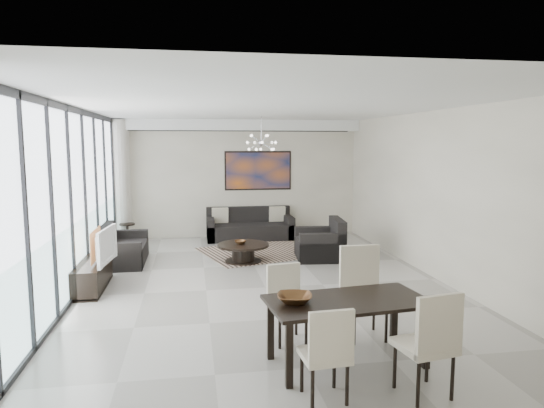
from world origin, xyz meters
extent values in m
cube|color=#A8A39B|center=(0.00, 0.00, 0.01)|extent=(6.00, 9.00, 0.02)
cube|color=white|center=(0.00, 0.00, 2.89)|extent=(6.00, 9.00, 0.02)
cube|color=beige|center=(0.00, 4.49, 1.45)|extent=(6.00, 0.02, 2.90)
cube|color=beige|center=(0.00, -4.49, 1.45)|extent=(6.00, 0.02, 2.90)
cube|color=beige|center=(2.99, 0.00, 1.45)|extent=(0.02, 9.00, 2.90)
cube|color=silver|center=(-2.98, 0.00, 1.45)|extent=(0.01, 8.95, 2.85)
cube|color=black|center=(-2.94, 0.00, 2.85)|extent=(0.04, 8.95, 0.10)
cube|color=black|center=(-2.94, 0.00, 0.03)|extent=(0.04, 8.95, 0.06)
cube|color=black|center=(-2.94, -2.00, 1.45)|extent=(0.04, 0.05, 2.88)
cube|color=black|center=(-2.94, -1.00, 1.45)|extent=(0.04, 0.05, 2.88)
cube|color=black|center=(-2.94, 0.00, 1.45)|extent=(0.04, 0.05, 2.88)
cube|color=black|center=(-2.94, 1.00, 1.45)|extent=(0.04, 0.05, 2.88)
cube|color=black|center=(-2.94, 2.00, 1.45)|extent=(0.04, 0.05, 2.88)
cube|color=black|center=(-2.94, 3.00, 1.45)|extent=(0.04, 0.05, 2.88)
cube|color=black|center=(-2.94, 4.00, 1.45)|extent=(0.04, 0.05, 2.88)
cylinder|color=silver|center=(-2.80, 4.15, 1.45)|extent=(0.36, 0.36, 2.85)
cube|color=white|center=(0.00, 4.30, 2.77)|extent=(5.98, 0.40, 0.26)
cube|color=#BC591A|center=(0.50, 4.47, 1.65)|extent=(1.68, 0.04, 0.98)
cylinder|color=silver|center=(0.30, 2.50, 2.62)|extent=(0.02, 0.02, 0.55)
sphere|color=silver|center=(0.30, 2.50, 2.35)|extent=(0.12, 0.12, 0.12)
cube|color=black|center=(0.39, 2.60, 0.01)|extent=(3.03, 2.64, 0.01)
cylinder|color=black|center=(-0.17, 1.77, 0.34)|extent=(1.02, 1.02, 0.04)
cylinder|color=black|center=(-0.17, 1.77, 0.16)|extent=(0.45, 0.45, 0.32)
cylinder|color=black|center=(-0.17, 1.77, 0.02)|extent=(0.72, 0.72, 0.03)
imported|color=brown|center=(-0.23, 1.80, 0.39)|extent=(0.25, 0.25, 0.07)
cube|color=black|center=(0.23, 4.02, 0.19)|extent=(2.09, 0.86, 0.38)
cube|color=black|center=(0.23, 4.36, 0.57)|extent=(2.09, 0.17, 0.38)
cube|color=black|center=(-0.73, 4.02, 0.28)|extent=(0.17, 0.86, 0.55)
cube|color=black|center=(1.19, 4.02, 0.28)|extent=(0.17, 0.86, 0.55)
cube|color=black|center=(-2.50, 2.07, 0.19)|extent=(0.83, 1.48, 0.37)
cube|color=black|center=(-2.83, 2.07, 0.56)|extent=(0.17, 1.48, 0.37)
cube|color=black|center=(-2.50, 1.41, 0.27)|extent=(0.83, 0.17, 0.54)
cube|color=black|center=(-2.50, 2.72, 0.27)|extent=(0.83, 0.17, 0.54)
cube|color=black|center=(1.38, 1.78, 0.20)|extent=(1.01, 1.06, 0.41)
cube|color=black|center=(1.75, 1.75, 0.61)|extent=(0.28, 0.98, 0.41)
cube|color=black|center=(1.42, 2.18, 0.30)|extent=(0.93, 0.27, 0.59)
cube|color=black|center=(1.34, 1.39, 0.30)|extent=(0.93, 0.27, 0.59)
cylinder|color=black|center=(-2.65, 3.89, 0.47)|extent=(0.35, 0.35, 0.04)
cylinder|color=black|center=(-2.65, 3.89, 0.23)|extent=(0.06, 0.06, 0.44)
cylinder|color=black|center=(-2.65, 3.89, 0.01)|extent=(0.25, 0.25, 0.03)
cube|color=black|center=(-2.76, 0.39, 0.22)|extent=(0.40, 1.41, 0.44)
imported|color=gray|center=(-2.60, 0.32, 0.72)|extent=(0.23, 0.98, 0.56)
cube|color=black|center=(0.44, -2.84, 0.69)|extent=(1.77, 1.03, 0.04)
cube|color=black|center=(-0.27, -3.25, 0.33)|extent=(0.07, 0.07, 0.67)
cube|color=black|center=(-0.34, -2.60, 0.33)|extent=(0.07, 0.07, 0.67)
cube|color=black|center=(1.23, -3.08, 0.33)|extent=(0.07, 0.07, 0.67)
cube|color=black|center=(1.15, -2.43, 0.33)|extent=(0.07, 0.07, 0.67)
cube|color=beige|center=(0.01, -3.50, 0.42)|extent=(0.44, 0.44, 0.05)
cube|color=beige|center=(0.02, -3.68, 0.65)|extent=(0.42, 0.07, 0.51)
cylinder|color=black|center=(-0.16, -3.35, 0.19)|extent=(0.04, 0.04, 0.39)
cylinder|color=black|center=(0.18, -3.65, 0.19)|extent=(0.04, 0.04, 0.39)
cube|color=beige|center=(0.95, -3.58, 0.47)|extent=(0.54, 0.54, 0.06)
cube|color=beige|center=(0.98, -3.78, 0.74)|extent=(0.47, 0.13, 0.57)
cylinder|color=black|center=(0.73, -3.42, 0.22)|extent=(0.04, 0.04, 0.44)
cylinder|color=black|center=(1.16, -3.73, 0.22)|extent=(0.04, 0.04, 0.44)
cube|color=beige|center=(-0.06, -2.18, 0.41)|extent=(0.47, 0.47, 0.05)
cube|color=beige|center=(-0.08, -2.00, 0.65)|extent=(0.42, 0.11, 0.51)
cylinder|color=black|center=(0.13, -2.32, 0.19)|extent=(0.04, 0.04, 0.39)
cylinder|color=black|center=(-0.24, -2.04, 0.19)|extent=(0.04, 0.04, 0.39)
cube|color=beige|center=(0.88, -2.20, 0.50)|extent=(0.50, 0.50, 0.07)
cube|color=beige|center=(0.88, -1.98, 0.79)|extent=(0.50, 0.06, 0.61)
cylinder|color=black|center=(1.08, -2.40, 0.23)|extent=(0.04, 0.04, 0.47)
cylinder|color=black|center=(0.68, -2.01, 0.23)|extent=(0.04, 0.04, 0.47)
imported|color=brown|center=(-0.13, -2.85, 0.75)|extent=(0.42, 0.42, 0.09)
camera|label=1|loc=(-1.15, -7.58, 2.34)|focal=32.00mm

